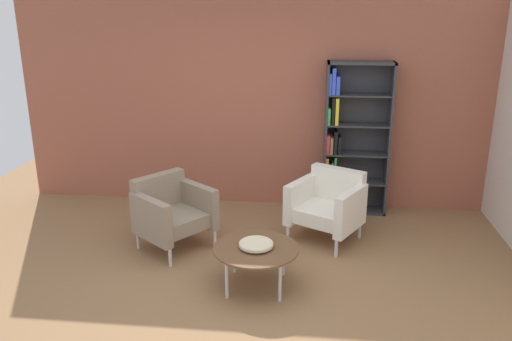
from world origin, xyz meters
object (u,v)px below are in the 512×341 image
object	(u,v)px
bookshelf_tall	(350,139)
coffee_table_low	(256,250)
armchair_spare_guest	(328,204)
armchair_near_window	(172,211)
decorative_bowl	(256,244)

from	to	relation	value
bookshelf_tall	coffee_table_low	size ratio (longest dim) A/B	2.37
bookshelf_tall	armchair_spare_guest	bearing A→B (deg)	-106.88
coffee_table_low	armchair_near_window	size ratio (longest dim) A/B	0.84
armchair_spare_guest	coffee_table_low	bearing A→B (deg)	-92.05
coffee_table_low	decorative_bowl	bearing A→B (deg)	180.00
coffee_table_low	decorative_bowl	world-z (taller)	decorative_bowl
coffee_table_low	armchair_near_window	xyz separation A→B (m)	(-1.00, 0.74, 0.04)
coffee_table_low	armchair_spare_guest	bearing A→B (deg)	58.74
bookshelf_tall	decorative_bowl	xyz separation A→B (m)	(-0.96, -2.02, -0.51)
armchair_near_window	coffee_table_low	bearing A→B (deg)	-88.12
bookshelf_tall	armchair_near_window	size ratio (longest dim) A/B	2.00
bookshelf_tall	coffee_table_low	distance (m)	2.31
bookshelf_tall	armchair_spare_guest	distance (m)	1.08
decorative_bowl	bookshelf_tall	bearing A→B (deg)	64.70
bookshelf_tall	armchair_near_window	world-z (taller)	bookshelf_tall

